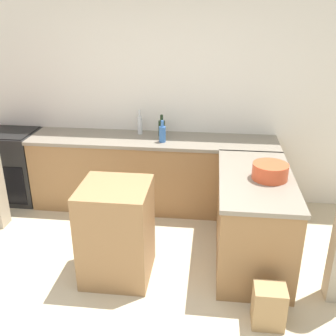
{
  "coord_description": "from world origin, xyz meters",
  "views": [
    {
      "loc": [
        0.7,
        -2.33,
        2.38
      ],
      "look_at": [
        0.3,
        1.07,
        0.94
      ],
      "focal_mm": 42.0,
      "sensor_mm": 36.0,
      "label": 1
    }
  ],
  "objects_px": {
    "water_bottle_blue": "(162,134)",
    "paper_bag": "(269,306)",
    "range_oven": "(13,166)",
    "wine_bottle_dark": "(162,128)",
    "mixing_bowl": "(270,171)",
    "island_table": "(117,232)",
    "vinegar_bottle_clear": "(140,124)"
  },
  "relations": [
    {
      "from": "water_bottle_blue",
      "to": "paper_bag",
      "type": "distance_m",
      "value": 2.23
    },
    {
      "from": "range_oven",
      "to": "wine_bottle_dark",
      "type": "height_order",
      "value": "wine_bottle_dark"
    },
    {
      "from": "mixing_bowl",
      "to": "wine_bottle_dark",
      "type": "bearing_deg",
      "value": 135.48
    },
    {
      "from": "mixing_bowl",
      "to": "paper_bag",
      "type": "distance_m",
      "value": 1.17
    },
    {
      "from": "wine_bottle_dark",
      "to": "paper_bag",
      "type": "xyz_separation_m",
      "value": [
        1.11,
        -1.98,
        -0.82
      ]
    },
    {
      "from": "wine_bottle_dark",
      "to": "island_table",
      "type": "bearing_deg",
      "value": -98.38
    },
    {
      "from": "island_table",
      "to": "paper_bag",
      "type": "relative_size",
      "value": 2.6
    },
    {
      "from": "range_oven",
      "to": "wine_bottle_dark",
      "type": "relative_size",
      "value": 3.47
    },
    {
      "from": "wine_bottle_dark",
      "to": "paper_bag",
      "type": "relative_size",
      "value": 0.74
    },
    {
      "from": "vinegar_bottle_clear",
      "to": "paper_bag",
      "type": "bearing_deg",
      "value": -55.79
    },
    {
      "from": "vinegar_bottle_clear",
      "to": "wine_bottle_dark",
      "type": "bearing_deg",
      "value": -11.43
    },
    {
      "from": "water_bottle_blue",
      "to": "paper_bag",
      "type": "relative_size",
      "value": 0.72
    },
    {
      "from": "island_table",
      "to": "mixing_bowl",
      "type": "xyz_separation_m",
      "value": [
        1.36,
        0.37,
        0.51
      ]
    },
    {
      "from": "range_oven",
      "to": "island_table",
      "type": "relative_size",
      "value": 0.99
    },
    {
      "from": "mixing_bowl",
      "to": "water_bottle_blue",
      "type": "height_order",
      "value": "water_bottle_blue"
    },
    {
      "from": "range_oven",
      "to": "vinegar_bottle_clear",
      "type": "xyz_separation_m",
      "value": [
        1.64,
        0.16,
        0.56
      ]
    },
    {
      "from": "water_bottle_blue",
      "to": "wine_bottle_dark",
      "type": "distance_m",
      "value": 0.22
    },
    {
      "from": "island_table",
      "to": "vinegar_bottle_clear",
      "type": "xyz_separation_m",
      "value": [
        -0.06,
        1.55,
        0.55
      ]
    },
    {
      "from": "wine_bottle_dark",
      "to": "mixing_bowl",
      "type": "bearing_deg",
      "value": -44.52
    },
    {
      "from": "water_bottle_blue",
      "to": "range_oven",
      "type": "bearing_deg",
      "value": 176.69
    },
    {
      "from": "vinegar_bottle_clear",
      "to": "paper_bag",
      "type": "distance_m",
      "value": 2.6
    },
    {
      "from": "paper_bag",
      "to": "vinegar_bottle_clear",
      "type": "bearing_deg",
      "value": 124.21
    },
    {
      "from": "range_oven",
      "to": "island_table",
      "type": "distance_m",
      "value": 2.2
    },
    {
      "from": "island_table",
      "to": "water_bottle_blue",
      "type": "distance_m",
      "value": 1.41
    },
    {
      "from": "vinegar_bottle_clear",
      "to": "mixing_bowl",
      "type": "bearing_deg",
      "value": -39.74
    },
    {
      "from": "mixing_bowl",
      "to": "wine_bottle_dark",
      "type": "distance_m",
      "value": 1.6
    },
    {
      "from": "island_table",
      "to": "wine_bottle_dark",
      "type": "height_order",
      "value": "wine_bottle_dark"
    },
    {
      "from": "wine_bottle_dark",
      "to": "paper_bag",
      "type": "bearing_deg",
      "value": -60.77
    },
    {
      "from": "vinegar_bottle_clear",
      "to": "range_oven",
      "type": "bearing_deg",
      "value": -174.54
    },
    {
      "from": "island_table",
      "to": "mixing_bowl",
      "type": "height_order",
      "value": "mixing_bowl"
    },
    {
      "from": "water_bottle_blue",
      "to": "mixing_bowl",
      "type": "bearing_deg",
      "value": -39.42
    },
    {
      "from": "wine_bottle_dark",
      "to": "vinegar_bottle_clear",
      "type": "xyz_separation_m",
      "value": [
        -0.28,
        0.06,
        0.01
      ]
    }
  ]
}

